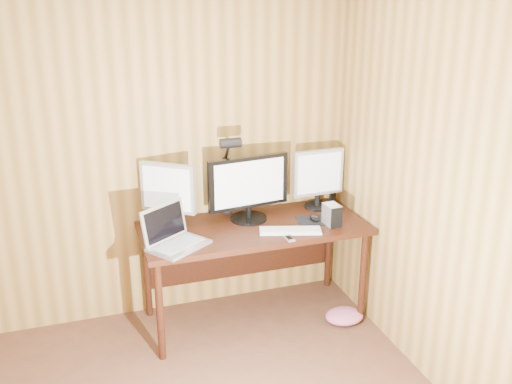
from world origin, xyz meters
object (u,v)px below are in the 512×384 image
monitor_left (168,193)px  phone (289,238)px  monitor_center (249,187)px  mouse (315,218)px  keyboard (290,230)px  laptop (173,236)px  monitor_right (318,177)px  desk_lamp (228,164)px  speaker (333,196)px  desk (251,237)px  hard_drive (332,215)px

monitor_left → phone: size_ratio=4.72×
monitor_center → mouse: 0.53m
keyboard → laptop: bearing=-165.8°
mouse → phone: bearing=-144.9°
monitor_center → monitor_left: monitor_center is taller
monitor_right → phone: bearing=-133.4°
mouse → desk_lamp: (-0.57, 0.28, 0.38)m
monitor_right → mouse: monitor_right is taller
monitor_left → desk_lamp: bearing=41.5°
speaker → desk: bearing=-167.4°
desk → laptop: size_ratio=3.44×
laptop → keyboard: 0.82m
laptop → phone: laptop is taller
desk → laptop: laptop is taller
laptop → phone: 0.78m
monitor_right → keyboard: (-0.37, -0.38, -0.24)m
monitor_left → speaker: 1.31m
monitor_right → laptop: size_ratio=0.98×
desk → monitor_left: 0.69m
monitor_left → keyboard: size_ratio=1.04×
monitor_left → hard_drive: (1.10, -0.35, -0.17)m
monitor_center → keyboard: (0.21, -0.31, -0.24)m
monitor_right → phone: (-0.43, -0.50, -0.24)m
monitor_center → monitor_right: 0.58m
hard_drive → phone: (-0.38, -0.14, -0.07)m
desk → hard_drive: 0.61m
mouse → desk_lamp: size_ratio=0.17×
monitor_left → phone: monitor_left is taller
speaker → desk_lamp: bearing=-179.4°
monitor_center → desk_lamp: bearing=131.2°
desk → keyboard: keyboard is taller
monitor_center → speaker: 0.76m
monitor_left → desk_lamp: size_ratio=0.71×
phone → monitor_right: bearing=47.7°
monitor_center → hard_drive: size_ratio=4.04×
monitor_center → mouse: monitor_center is taller
keyboard → mouse: mouse is taller
desk → phone: (0.15, -0.37, 0.13)m
desk → phone: phone is taller
speaker → hard_drive: bearing=-116.2°
desk → monitor_right: 0.70m
monitor_center → monitor_right: monitor_center is taller
mouse → desk_lamp: 0.74m
desk → phone: size_ratio=16.44×
monitor_left → speaker: bearing=39.0°
hard_drive → phone: hard_drive is taller
keyboard → monitor_left: bearing=170.8°
desk_lamp → laptop: bearing=-154.2°
monitor_right → desk_lamp: desk_lamp is taller
monitor_right → speaker: bearing=13.0°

